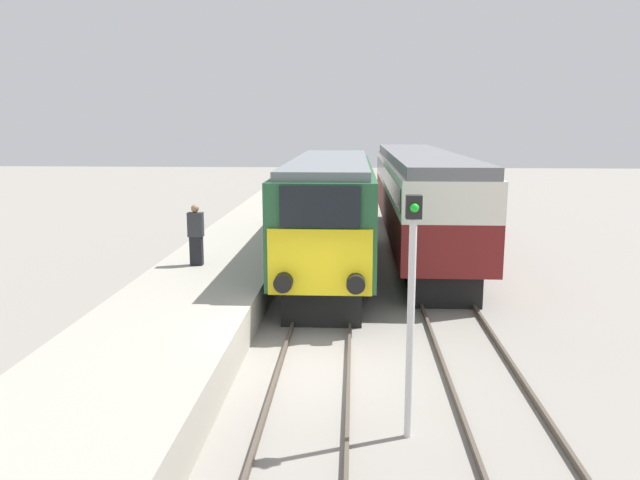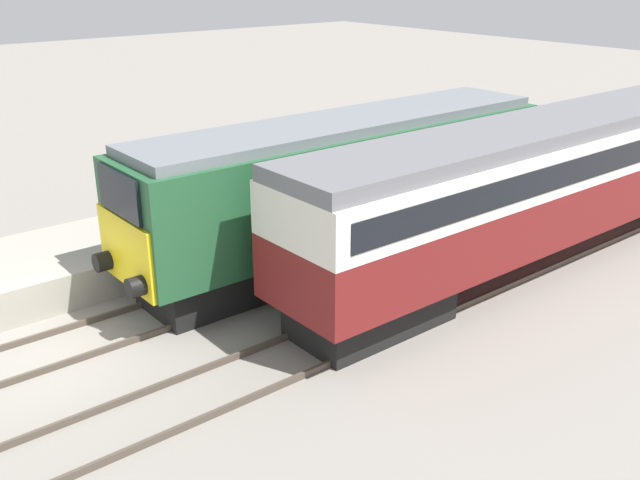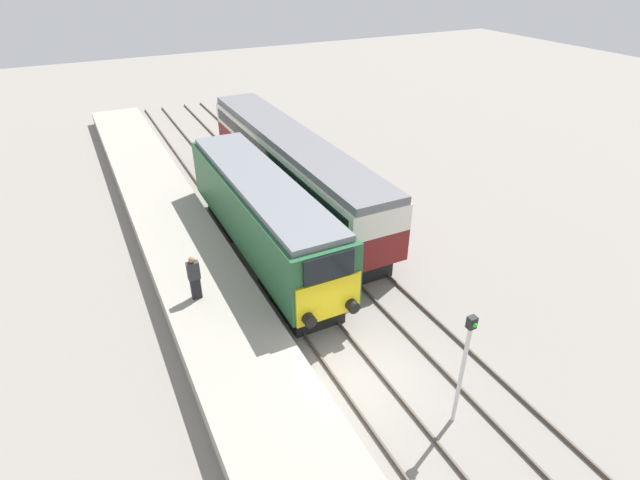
# 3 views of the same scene
# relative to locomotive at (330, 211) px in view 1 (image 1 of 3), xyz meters

# --- Properties ---
(ground_plane) EXTENTS (120.00, 120.00, 0.00)m
(ground_plane) POSITION_rel_locomotive_xyz_m (0.00, -8.39, -2.16)
(ground_plane) COLOR gray
(platform_left) EXTENTS (3.50, 50.00, 0.92)m
(platform_left) POSITION_rel_locomotive_xyz_m (-3.30, -0.39, -1.70)
(platform_left) COLOR #9E998C
(platform_left) RESTS_ON ground_plane
(rails_near_track) EXTENTS (1.51, 60.00, 0.14)m
(rails_near_track) POSITION_rel_locomotive_xyz_m (0.00, -3.39, -2.09)
(rails_near_track) COLOR #4C4238
(rails_near_track) RESTS_ON ground_plane
(rails_far_track) EXTENTS (1.50, 60.00, 0.14)m
(rails_far_track) POSITION_rel_locomotive_xyz_m (3.40, -3.39, -2.09)
(rails_far_track) COLOR #4C4238
(rails_far_track) RESTS_ON ground_plane
(locomotive) EXTENTS (2.70, 13.03, 3.90)m
(locomotive) POSITION_rel_locomotive_xyz_m (0.00, 0.00, 0.00)
(locomotive) COLOR black
(locomotive) RESTS_ON ground_plane
(passenger_carriage) EXTENTS (2.75, 17.80, 3.91)m
(passenger_carriage) POSITION_rel_locomotive_xyz_m (3.40, 4.53, 0.21)
(passenger_carriage) COLOR black
(passenger_carriage) RESTS_ON ground_plane
(person_on_platform) EXTENTS (0.44, 0.26, 1.80)m
(person_on_platform) POSITION_rel_locomotive_xyz_m (-3.82, -2.93, -0.34)
(person_on_platform) COLOR black
(person_on_platform) RESTS_ON platform_left
(signal_post) EXTENTS (0.24, 0.28, 3.96)m
(signal_post) POSITION_rel_locomotive_xyz_m (1.70, -11.17, 0.20)
(signal_post) COLOR silver
(signal_post) RESTS_ON ground_plane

